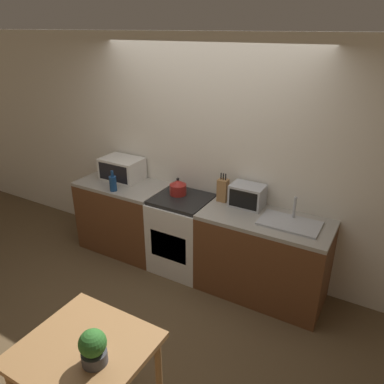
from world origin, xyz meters
TOP-DOWN VIEW (x-y plane):
  - ground_plane at (0.00, 0.00)m, footprint 16.00×16.00m
  - wall_back at (0.00, 1.15)m, footprint 10.00×0.06m
  - counter_left_run at (-0.97, 0.81)m, footprint 1.08×0.62m
  - counter_right_run at (0.86, 0.81)m, footprint 1.31×0.62m
  - stove_range at (-0.11, 0.81)m, footprint 0.63×0.62m
  - kettle at (-0.20, 0.87)m, footprint 0.19×0.19m
  - microwave at (-1.05, 0.92)m, footprint 0.49×0.35m
  - bottle at (-0.90, 0.58)m, footprint 0.08×0.08m
  - knife_block at (0.31, 0.97)m, footprint 0.11×0.09m
  - toaster_oven at (0.58, 0.98)m, footprint 0.35×0.24m
  - sink_basin at (1.10, 0.82)m, footprint 0.57×0.34m
  - dining_table at (0.36, -1.19)m, footprint 0.81×0.77m
  - potted_plant at (0.51, -1.24)m, footprint 0.17×0.17m

SIDE VIEW (x-z plane):
  - ground_plane at x=0.00m, z-range 0.00..0.00m
  - stove_range at x=-0.11m, z-range 0.00..0.90m
  - counter_right_run at x=0.86m, z-range 0.00..0.90m
  - counter_left_run at x=-0.97m, z-range 0.00..0.90m
  - dining_table at x=0.36m, z-range 0.27..1.03m
  - potted_plant at x=0.51m, z-range 0.76..1.00m
  - sink_basin at x=1.10m, z-range 0.80..1.04m
  - kettle at x=-0.20m, z-range 0.89..1.09m
  - bottle at x=-0.90m, z-range 0.87..1.12m
  - toaster_oven at x=0.58m, z-range 0.90..1.14m
  - knife_block at x=0.31m, z-range 0.87..1.19m
  - microwave at x=-1.05m, z-range 0.90..1.17m
  - wall_back at x=0.00m, z-range 0.00..2.60m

